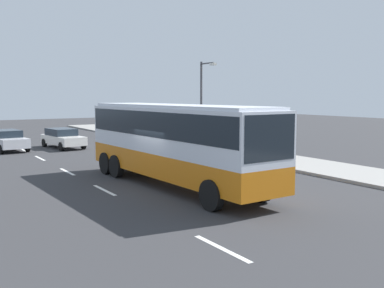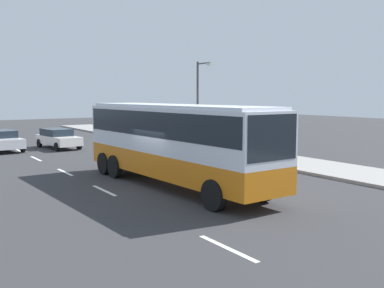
% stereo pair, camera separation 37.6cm
% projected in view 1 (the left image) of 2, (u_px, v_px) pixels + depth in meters
% --- Properties ---
extents(ground_plane, '(120.00, 120.00, 0.00)m').
position_uv_depth(ground_plane, '(168.00, 187.00, 19.20)').
color(ground_plane, '#333335').
extents(sidewalk_curb, '(80.00, 4.00, 0.15)m').
position_uv_depth(sidewalk_curb, '(319.00, 167.00, 24.16)').
color(sidewalk_curb, gray).
rests_on(sidewalk_curb, ground_plane).
extents(lane_centreline, '(40.71, 0.16, 0.01)m').
position_uv_depth(lane_centreline, '(137.00, 206.00, 15.91)').
color(lane_centreline, white).
rests_on(lane_centreline, ground_plane).
extents(coach_bus, '(11.72, 3.09, 3.57)m').
position_uv_depth(coach_bus, '(174.00, 136.00, 19.13)').
color(coach_bus, orange).
rests_on(coach_bus, ground_plane).
extents(car_silver_hatch, '(4.61, 2.38, 1.48)m').
position_uv_depth(car_silver_hatch, '(7.00, 140.00, 31.83)').
color(car_silver_hatch, silver).
rests_on(car_silver_hatch, ground_plane).
extents(car_white_minivan, '(4.77, 2.35, 1.46)m').
position_uv_depth(car_white_minivan, '(63.00, 138.00, 33.52)').
color(car_white_minivan, white).
rests_on(car_white_minivan, ground_plane).
extents(pedestrian_near_curb, '(0.32, 0.32, 1.56)m').
position_uv_depth(pedestrian_near_curb, '(278.00, 143.00, 27.08)').
color(pedestrian_near_curb, black).
rests_on(pedestrian_near_curb, sidewalk_curb).
extents(pedestrian_at_crossing, '(0.32, 0.32, 1.66)m').
position_uv_depth(pedestrian_at_crossing, '(249.00, 139.00, 28.98)').
color(pedestrian_at_crossing, '#38334C').
rests_on(pedestrian_at_crossing, sidewalk_curb).
extents(street_lamp, '(1.78, 0.24, 6.14)m').
position_uv_depth(street_lamp, '(203.00, 99.00, 30.85)').
color(street_lamp, '#47474C').
rests_on(street_lamp, sidewalk_curb).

